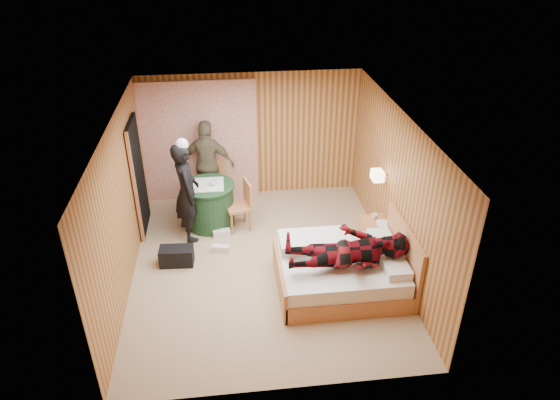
{
  "coord_description": "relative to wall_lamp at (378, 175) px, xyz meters",
  "views": [
    {
      "loc": [
        -0.51,
        -6.58,
        4.98
      ],
      "look_at": [
        0.29,
        0.27,
        1.05
      ],
      "focal_mm": 32.0,
      "sensor_mm": 36.0,
      "label": 1
    }
  ],
  "objects": [
    {
      "name": "wall_back",
      "position": [
        -1.92,
        2.05,
        -0.05
      ],
      "size": [
        4.2,
        0.02,
        2.5
      ],
      "primitive_type": "cube",
      "color": "#C27A4A",
      "rests_on": "floor"
    },
    {
      "name": "floor",
      "position": [
        -1.92,
        -0.45,
        -1.3
      ],
      "size": [
        4.2,
        5.0,
        0.01
      ],
      "primitive_type": "cube",
      "color": "tan",
      "rests_on": "ground"
    },
    {
      "name": "nightstand",
      "position": [
        -0.04,
        -0.3,
        -1.0
      ],
      "size": [
        0.44,
        0.59,
        0.57
      ],
      "color": "#C37D50",
      "rests_on": "floor"
    },
    {
      "name": "chair_near",
      "position": [
        -2.21,
        0.73,
        -0.76
      ],
      "size": [
        0.51,
        0.51,
        0.93
      ],
      "rotation": [
        0.0,
        0.0,
        -1.33
      ],
      "color": "#C37D50",
      "rests_on": "floor"
    },
    {
      "name": "book_lower",
      "position": [
        -0.04,
        -0.35,
        -0.72
      ],
      "size": [
        0.2,
        0.25,
        0.02
      ],
      "primitive_type": "imported",
      "rotation": [
        0.0,
        0.0,
        -0.15
      ],
      "color": "silver",
      "rests_on": "nightstand"
    },
    {
      "name": "duffel_bag",
      "position": [
        -3.34,
        -0.26,
        -1.15
      ],
      "size": [
        0.56,
        0.32,
        0.31
      ],
      "primitive_type": "cube",
      "rotation": [
        0.0,
        0.0,
        -0.06
      ],
      "color": "black",
      "rests_on": "floor"
    },
    {
      "name": "wall_right",
      "position": [
        0.18,
        -0.45,
        -0.05
      ],
      "size": [
        0.02,
        5.0,
        2.5
      ],
      "primitive_type": "cube",
      "color": "#C27A4A",
      "rests_on": "floor"
    },
    {
      "name": "cup_table",
      "position": [
        -2.69,
        0.85,
        -0.42
      ],
      "size": [
        0.16,
        0.16,
        0.1
      ],
      "primitive_type": "imported",
      "rotation": [
        0.0,
        0.0,
        0.38
      ],
      "color": "silver",
      "rests_on": "round_table"
    },
    {
      "name": "sneaker_left",
      "position": [
        -2.62,
        -0.01,
        -1.24
      ],
      "size": [
        0.3,
        0.18,
        0.13
      ],
      "primitive_type": "cube",
      "rotation": [
        0.0,
        0.0,
        -0.24
      ],
      "color": "silver",
      "rests_on": "floor"
    },
    {
      "name": "cup_nightstand",
      "position": [
        -0.04,
        -0.17,
        -0.68
      ],
      "size": [
        0.11,
        0.11,
        0.09
      ],
      "primitive_type": "imported",
      "rotation": [
        0.0,
        0.0,
        -0.15
      ],
      "color": "silver",
      "rests_on": "nightstand"
    },
    {
      "name": "sneaker_right",
      "position": [
        -2.6,
        0.46,
        -1.23
      ],
      "size": [
        0.31,
        0.16,
        0.13
      ],
      "primitive_type": "cube",
      "rotation": [
        0.0,
        0.0,
        0.11
      ],
      "color": "silver",
      "rests_on": "floor"
    },
    {
      "name": "curtain",
      "position": [
        -2.92,
        1.98,
        -0.1
      ],
      "size": [
        2.2,
        0.08,
        2.4
      ],
      "primitive_type": "cube",
      "color": "beige",
      "rests_on": "floor"
    },
    {
      "name": "wall_left",
      "position": [
        -4.02,
        -0.45,
        -0.05
      ],
      "size": [
        0.02,
        5.0,
        2.5
      ],
      "primitive_type": "cube",
      "color": "#C27A4A",
      "rests_on": "floor"
    },
    {
      "name": "bed",
      "position": [
        -0.79,
        -1.12,
        -1.0
      ],
      "size": [
        1.94,
        1.48,
        1.02
      ],
      "color": "#C37D50",
      "rests_on": "floor"
    },
    {
      "name": "woman_standing",
      "position": [
        -3.14,
        0.54,
        -0.4
      ],
      "size": [
        0.54,
        0.72,
        1.8
      ],
      "primitive_type": "imported",
      "rotation": [
        0.0,
        0.0,
        1.75
      ],
      "color": "black",
      "rests_on": "floor"
    },
    {
      "name": "book_upper",
      "position": [
        -0.04,
        -0.35,
        -0.7
      ],
      "size": [
        0.23,
        0.27,
        0.02
      ],
      "primitive_type": "imported",
      "rotation": [
        0.0,
        0.0,
        -0.34
      ],
      "color": "silver",
      "rests_on": "nightstand"
    },
    {
      "name": "doorway",
      "position": [
        -3.98,
        0.95,
        -0.28
      ],
      "size": [
        0.06,
        0.9,
        2.05
      ],
      "primitive_type": "cube",
      "color": "black",
      "rests_on": "floor"
    },
    {
      "name": "chair_far",
      "position": [
        -2.76,
        1.63,
        -0.76
      ],
      "size": [
        0.55,
        0.55,
        0.93
      ],
      "rotation": [
        0.0,
        0.0,
        -0.41
      ],
      "color": "#C37D50",
      "rests_on": "floor"
    },
    {
      "name": "man_on_bed",
      "position": [
        -0.77,
        -1.35,
        -0.36
      ],
      "size": [
        0.86,
        0.67,
        1.77
      ],
      "primitive_type": "imported",
      "rotation": [
        0.0,
        1.57,
        0.0
      ],
      "color": "maroon",
      "rests_on": "bed"
    },
    {
      "name": "round_table",
      "position": [
        -2.79,
        0.9,
        -0.88
      ],
      "size": [
        0.94,
        0.94,
        0.83
      ],
      "color": "#1D3E20",
      "rests_on": "floor"
    },
    {
      "name": "wall_lamp",
      "position": [
        0.0,
        0.0,
        0.0
      ],
      "size": [
        0.26,
        0.24,
        0.16
      ],
      "color": "gold",
      "rests_on": "wall_right"
    },
    {
      "name": "ceiling",
      "position": [
        -1.92,
        -0.45,
        1.2
      ],
      "size": [
        4.2,
        5.0,
        0.01
      ],
      "primitive_type": "cube",
      "color": "silver",
      "rests_on": "wall_back"
    },
    {
      "name": "man_at_table",
      "position": [
        -2.79,
        1.69,
        -0.44
      ],
      "size": [
        1.08,
        0.66,
        1.72
      ],
      "primitive_type": "imported",
      "rotation": [
        0.0,
        0.0,
        2.89
      ],
      "color": "brown",
      "rests_on": "floor"
    }
  ]
}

